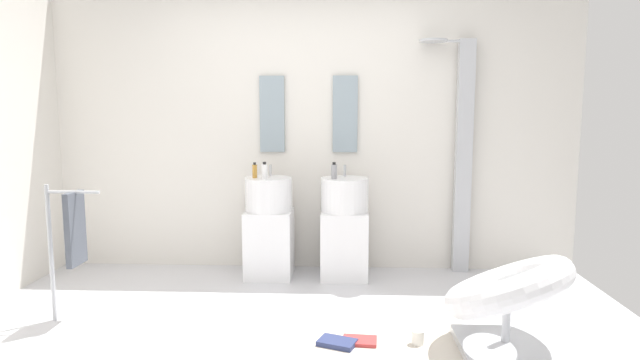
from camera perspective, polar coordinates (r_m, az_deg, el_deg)
The scene contains 16 objects.
ground_plane at distance 3.53m, azimuth -2.97°, elevation -16.99°, with size 4.80×3.60×0.04m, color silver.
rear_partition at distance 4.86m, azimuth -1.17°, elevation 5.79°, with size 4.80×0.10×2.60m, color silver.
pedestal_sink_left at distance 4.66m, azimuth -5.46°, elevation -5.02°, with size 0.41×0.41×0.97m.
pedestal_sink_right at distance 4.61m, azimuth 2.63°, elevation -5.12°, with size 0.41×0.41×0.97m.
vanity_mirror_left at distance 4.82m, azimuth -5.13°, elevation 7.03°, with size 0.22×0.03×0.68m, color #8C9EA8.
vanity_mirror_right at distance 4.78m, azimuth 2.70°, elevation 7.05°, with size 0.22×0.03×0.68m, color #8C9EA8.
shower_column at distance 4.85m, azimuth 14.94°, elevation 2.93°, with size 0.49×0.24×2.05m.
lounge_chair at distance 3.43m, azimuth 19.41°, elevation -11.53°, with size 1.09×1.09×0.65m.
towel_rack at distance 3.98m, azimuth -25.06°, elevation -5.02°, with size 0.37×0.22×0.95m.
area_rug at distance 3.56m, azimuth 6.47°, elevation -16.42°, with size 1.12×0.71×0.01m, color beige.
magazine_navy at distance 3.42m, azimuth 1.85°, elevation -16.97°, with size 0.23×0.15×0.03m, color navy.
magazine_red at distance 3.46m, azimuth 4.26°, elevation -16.77°, with size 0.21×0.15×0.02m, color #B73838.
coffee_mug at distance 3.48m, azimuth 10.41°, elevation -16.22°, with size 0.08×0.08×0.09m, color white.
soap_bottle_amber at distance 4.57m, azimuth -7.00°, elevation 0.97°, with size 0.04×0.04×0.13m.
soap_bottle_grey at distance 4.47m, azimuth 1.51°, elevation 0.93°, with size 0.05×0.05×0.14m.
soap_bottle_white at distance 4.47m, azimuth -5.95°, elevation 0.93°, with size 0.05×0.05×0.14m.
Camera 1 is at (0.32, -3.20, 1.44)m, focal length 29.92 mm.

